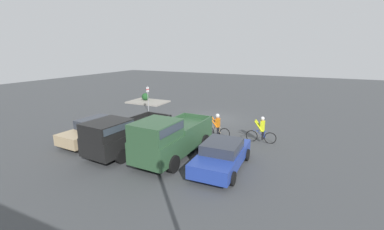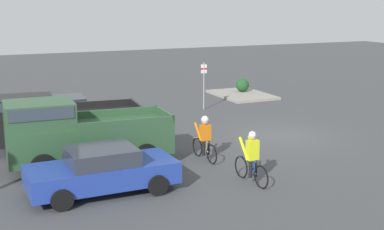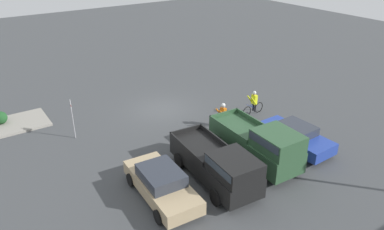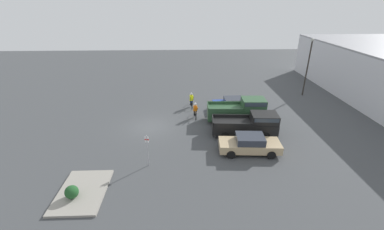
% 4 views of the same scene
% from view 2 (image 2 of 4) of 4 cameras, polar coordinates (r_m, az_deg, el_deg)
% --- Properties ---
extents(ground_plane, '(80.00, 80.00, 0.00)m').
position_cam_2_polar(ground_plane, '(22.84, 9.22, -2.18)').
color(ground_plane, '#424447').
extents(sedan_0, '(2.11, 4.39, 1.37)m').
position_cam_2_polar(sedan_0, '(16.04, -9.58, -5.82)').
color(sedan_0, '#233D9E').
rests_on(sedan_0, ground_plane).
extents(pickup_truck_0, '(2.36, 5.55, 2.35)m').
position_cam_2_polar(pickup_truck_0, '(18.52, -12.20, -1.82)').
color(pickup_truck_0, '#2D5133').
rests_on(pickup_truck_0, ground_plane).
extents(pickup_truck_1, '(2.47, 5.68, 2.06)m').
position_cam_2_polar(pickup_truck_1, '(21.22, -14.30, -0.53)').
color(pickup_truck_1, black).
rests_on(pickup_truck_1, ground_plane).
extents(sedan_1, '(2.21, 4.81, 1.46)m').
position_cam_2_polar(sedan_1, '(24.06, -13.90, 0.14)').
color(sedan_1, tan).
rests_on(sedan_1, ground_plane).
extents(cyclist_0, '(1.78, 0.47, 1.63)m').
position_cam_2_polar(cyclist_0, '(19.00, 1.36, -2.36)').
color(cyclist_0, black).
rests_on(cyclist_0, ground_plane).
extents(cyclist_1, '(1.87, 0.48, 1.69)m').
position_cam_2_polar(cyclist_1, '(16.73, 6.38, -4.50)').
color(cyclist_1, black).
rests_on(cyclist_1, ground_plane).
extents(fire_lane_sign, '(0.09, 0.30, 2.46)m').
position_cam_2_polar(fire_lane_sign, '(27.61, 1.27, 3.60)').
color(fire_lane_sign, '#9E9EA3').
rests_on(fire_lane_sign, ground_plane).
extents(curb_island, '(4.09, 2.85, 0.15)m').
position_cam_2_polar(curb_island, '(31.93, 5.34, 2.16)').
color(curb_island, gray).
rests_on(curb_island, ground_plane).
extents(shrub, '(0.80, 0.80, 0.80)m').
position_cam_2_polar(shrub, '(32.53, 5.40, 3.19)').
color(shrub, '#1E4C23').
rests_on(shrub, curb_island).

